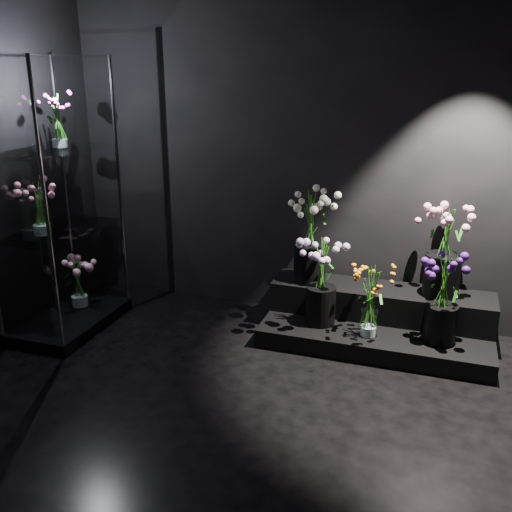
% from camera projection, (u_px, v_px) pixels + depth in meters
% --- Properties ---
extents(floor, '(4.00, 4.00, 0.00)m').
position_uv_depth(floor, '(202.00, 433.00, 3.50)').
color(floor, black).
rests_on(floor, ground).
extents(wall_back, '(4.00, 0.00, 4.00)m').
position_uv_depth(wall_back, '(292.00, 156.00, 4.84)').
color(wall_back, black).
rests_on(wall_back, floor).
extents(display_riser, '(1.80, 0.80, 0.40)m').
position_uv_depth(display_riser, '(378.00, 319.00, 4.66)').
color(display_riser, black).
rests_on(display_riser, floor).
extents(display_case, '(0.60, 1.01, 2.21)m').
position_uv_depth(display_case, '(57.00, 201.00, 4.56)').
color(display_case, black).
rests_on(display_case, floor).
extents(bouquet_orange_bells, '(0.30, 0.30, 0.55)m').
position_uv_depth(bouquet_orange_bells, '(370.00, 301.00, 4.33)').
color(bouquet_orange_bells, white).
rests_on(bouquet_orange_bells, display_riser).
extents(bouquet_lilac, '(0.38, 0.38, 0.70)m').
position_uv_depth(bouquet_lilac, '(322.00, 276.00, 4.50)').
color(bouquet_lilac, black).
rests_on(bouquet_lilac, display_riser).
extents(bouquet_purple, '(0.42, 0.42, 0.68)m').
position_uv_depth(bouquet_purple, '(443.00, 295.00, 4.20)').
color(bouquet_purple, black).
rests_on(bouquet_purple, display_riser).
extents(bouquet_cream_roses, '(0.53, 0.53, 0.77)m').
position_uv_depth(bouquet_cream_roses, '(311.00, 231.00, 4.70)').
color(bouquet_cream_roses, black).
rests_on(bouquet_cream_roses, display_riser).
extents(bouquet_pink_roses, '(0.38, 0.38, 0.71)m').
position_uv_depth(bouquet_pink_roses, '(445.00, 248.00, 4.40)').
color(bouquet_pink_roses, black).
rests_on(bouquet_pink_roses, display_riser).
extents(bouquet_case_pink, '(0.33, 0.33, 0.43)m').
position_uv_depth(bouquet_case_pink, '(39.00, 207.00, 4.45)').
color(bouquet_case_pink, white).
rests_on(bouquet_case_pink, display_case).
extents(bouquet_case_magenta, '(0.21, 0.21, 0.42)m').
position_uv_depth(bouquet_case_magenta, '(58.00, 121.00, 4.46)').
color(bouquet_case_magenta, white).
rests_on(bouquet_case_magenta, display_case).
extents(bouquet_case_base_pink, '(0.40, 0.40, 0.48)m').
position_uv_depth(bouquet_case_base_pink, '(78.00, 279.00, 5.00)').
color(bouquet_case_base_pink, white).
rests_on(bouquet_case_base_pink, display_case).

